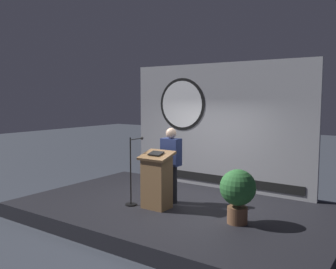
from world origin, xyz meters
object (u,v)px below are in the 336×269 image
(speaker_person, at_px, (171,165))
(microphone_stand, at_px, (132,181))
(podium, at_px, (157,181))
(potted_plant, at_px, (238,191))

(speaker_person, distance_m, microphone_stand, 0.88)
(speaker_person, height_order, microphone_stand, speaker_person)
(podium, xyz_separation_m, speaker_person, (0.02, 0.48, 0.25))
(podium, distance_m, potted_plant, 1.71)
(microphone_stand, bearing_deg, speaker_person, 44.83)
(speaker_person, relative_size, potted_plant, 1.64)
(speaker_person, bearing_deg, potted_plant, -12.98)
(podium, height_order, speaker_person, speaker_person)
(podium, xyz_separation_m, potted_plant, (1.71, 0.09, 0.02))
(podium, xyz_separation_m, microphone_stand, (-0.56, -0.10, -0.07))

